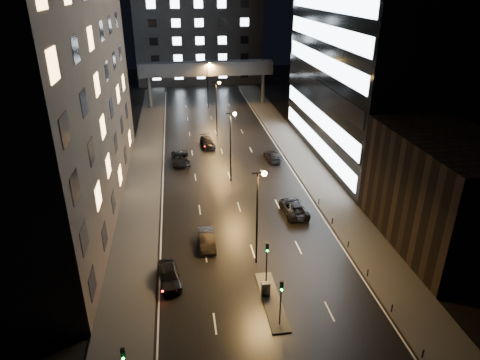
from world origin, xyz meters
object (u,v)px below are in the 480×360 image
(car_away_a, at_px, (169,275))
(car_away_c, at_px, (181,159))
(car_away_d, at_px, (207,142))
(utility_cabinet, at_px, (266,289))
(car_away_b, at_px, (207,240))
(car_toward_a, at_px, (294,207))
(car_toward_b, at_px, (272,156))

(car_away_a, relative_size, car_away_c, 0.81)
(car_away_c, xyz_separation_m, car_away_d, (4.76, 7.23, -0.06))
(car_away_c, distance_m, utility_cabinet, 33.59)
(car_away_b, distance_m, car_away_d, 31.28)
(car_toward_a, relative_size, car_toward_b, 1.15)
(car_away_a, height_order, utility_cabinet, car_away_a)
(car_away_b, height_order, car_toward_b, car_away_b)
(car_toward_a, bearing_deg, car_away_b, 24.99)
(car_away_d, height_order, utility_cabinet, car_away_d)
(car_away_b, height_order, car_away_c, car_away_c)
(car_away_b, distance_m, utility_cabinet, 10.06)
(utility_cabinet, bearing_deg, car_toward_b, 77.47)
(car_away_d, relative_size, utility_cabinet, 3.83)
(car_away_d, xyz_separation_m, car_toward_b, (9.83, -8.04, -0.02))
(car_away_b, relative_size, car_away_c, 0.80)
(car_away_b, bearing_deg, car_toward_b, 61.62)
(car_away_d, bearing_deg, car_away_a, -106.67)
(car_away_c, height_order, car_toward_a, car_away_c)
(car_away_b, xyz_separation_m, car_away_c, (-2.25, 23.94, 0.04))
(car_toward_b, bearing_deg, car_toward_a, 84.37)
(car_away_a, distance_m, utility_cabinet, 9.24)
(car_away_c, relative_size, utility_cabinet, 4.32)
(car_toward_b, height_order, utility_cabinet, utility_cabinet)
(car_away_b, bearing_deg, car_away_c, 95.07)
(car_toward_a, height_order, utility_cabinet, car_toward_a)
(car_away_b, bearing_deg, car_toward_a, 26.63)
(car_toward_b, bearing_deg, car_away_c, -4.92)
(utility_cabinet, bearing_deg, car_toward_a, 66.87)
(car_away_a, xyz_separation_m, car_toward_b, (16.38, 28.81, -0.08))
(car_away_b, bearing_deg, utility_cabinet, -63.02)
(car_away_b, xyz_separation_m, car_away_d, (2.51, 31.18, -0.02))
(car_away_c, distance_m, car_toward_b, 14.61)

